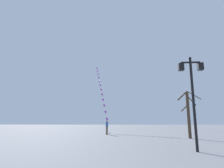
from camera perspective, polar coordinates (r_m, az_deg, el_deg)
name	(u,v)px	position (r m, az deg, el deg)	size (l,w,h in m)	color
ground_plane	(132,136)	(21.75, 6.04, -14.99)	(160.00, 160.00, 0.00)	gray
twin_lantern_lamp_post	(192,84)	(11.08, 22.68, -0.13)	(1.30, 0.28, 4.97)	black
kite_train	(101,90)	(33.66, -3.24, -1.70)	(4.65, 16.82, 13.44)	brown
kite_flyer	(107,127)	(23.23, -1.54, -12.57)	(0.32, 0.63, 1.71)	brown
bare_tree	(188,113)	(19.21, 21.70, -7.95)	(2.36, 1.44, 4.34)	#423323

